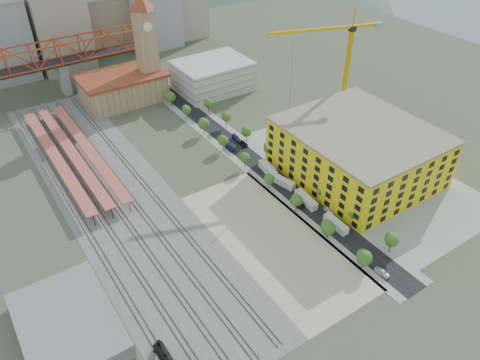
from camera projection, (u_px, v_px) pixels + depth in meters
ground at (228, 184)px, 166.22m from camera, size 400.00×400.00×0.00m
ballast_strip at (114, 193)px, 161.82m from camera, size 36.00×165.00×0.06m
dirt_lot at (273, 239)px, 143.28m from camera, size 28.00×67.00×0.06m
street_asphalt at (242, 152)px, 183.44m from camera, size 12.00×170.00×0.06m
sidewalk_west at (230, 156)px, 180.98m from camera, size 3.00×170.00×0.04m
sidewalk_east at (254, 147)px, 185.91m from camera, size 3.00×170.00×0.04m
construction_pad at (360, 171)px, 172.95m from camera, size 50.00×90.00×0.06m
rail_tracks at (109, 195)px, 160.94m from camera, size 26.56×160.00×0.18m
platform_canopies at (72, 152)px, 175.68m from camera, size 16.00×80.00×4.12m
station_hall at (123, 88)px, 215.06m from camera, size 38.00×24.00×13.10m
clock_tower at (145, 36)px, 206.52m from camera, size 12.00×12.00×52.00m
parking_garage at (213, 76)px, 225.18m from camera, size 34.00×26.00×14.00m
truss_bridge at (59, 56)px, 214.32m from camera, size 94.00×9.60×25.60m
construction_building at (358, 152)px, 166.06m from camera, size 44.60×50.60×18.80m
warehouse at (68, 325)px, 115.05m from camera, size 22.00×32.00×5.00m
street_trees at (257, 164)px, 176.75m from camera, size 15.40×124.40×8.00m
skyline at (97, 14)px, 251.58m from camera, size 133.00×46.00×60.00m
distant_hills at (113, 92)px, 407.94m from camera, size 647.00×264.00×227.00m
tower_crane at (341, 57)px, 183.47m from camera, size 43.79×16.32×48.81m
site_trailer_a at (336, 224)px, 147.14m from camera, size 2.74×9.45×2.57m
site_trailer_b at (306, 200)px, 156.82m from camera, size 3.43×10.24×2.76m
site_trailer_c at (283, 182)px, 165.12m from camera, size 4.39×9.53×2.52m
site_trailer_d at (268, 169)px, 171.28m from camera, size 4.00×10.43×2.78m
car_0 at (382, 272)px, 131.32m from camera, size 2.29×4.86×1.61m
car_1 at (297, 202)px, 156.63m from camera, size 2.36×5.02×1.59m
car_2 at (298, 204)px, 156.21m from camera, size 2.57×5.39×1.48m
car_3 at (230, 147)px, 184.45m from camera, size 2.62×5.52×1.56m
car_4 at (328, 211)px, 153.35m from camera, size 2.06×4.18×1.37m
car_5 at (272, 167)px, 173.79m from camera, size 1.60×4.08×1.32m
car_6 at (243, 144)px, 186.85m from camera, size 2.45×5.13×1.41m
car_7 at (236, 138)px, 190.06m from camera, size 2.81×5.70×1.60m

